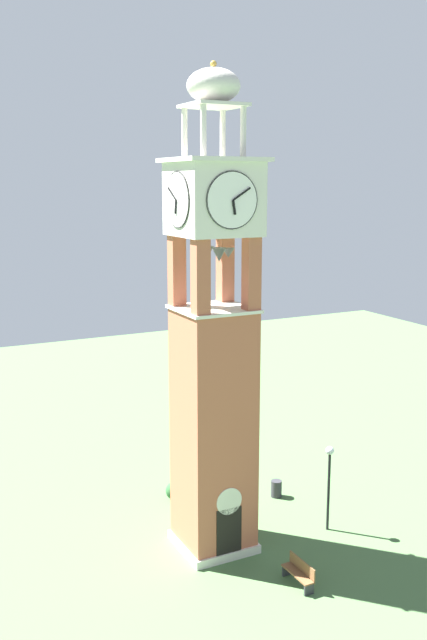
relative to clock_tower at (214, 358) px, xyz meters
name	(u,v)px	position (x,y,z in m)	size (l,w,h in m)	color
ground	(214,545)	(0.00, 0.00, -8.00)	(80.00, 80.00, 0.00)	#476B3D
clock_tower	(214,358)	(0.00, 0.00, 0.00)	(3.29, 3.29, 19.08)	#AD5B42
park_bench	(299,572)	(1.58, -3.97, -7.52)	(0.46, 1.61, 0.95)	brown
lamp_post	(329,472)	(5.01, -1.02, -5.36)	(0.36, 0.36, 3.80)	black
trash_bin	(276,489)	(4.73, 2.71, -7.60)	(0.52, 0.52, 0.80)	#2D2D33
shrub_near_entry	(174,491)	(0.27, 4.66, -7.58)	(0.81, 0.81, 0.83)	#28562D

